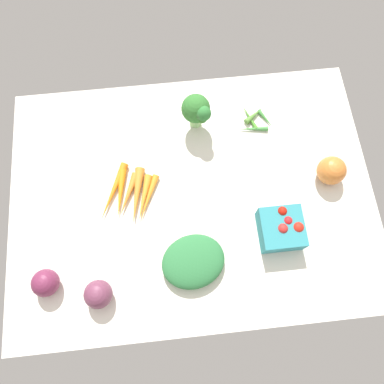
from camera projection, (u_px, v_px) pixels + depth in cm
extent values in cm
cube|color=silver|center=(192.00, 195.00, 105.33)|extent=(104.00, 76.00, 2.00)
sphere|color=#6E354E|center=(98.00, 294.00, 92.21)|extent=(7.28, 7.28, 7.28)
cylinder|color=#99D080|center=(196.00, 119.00, 109.11)|extent=(3.52, 3.52, 5.19)
sphere|color=#32732E|center=(196.00, 109.00, 103.69)|extent=(8.31, 8.31, 8.31)
sphere|color=#356C34|center=(201.00, 115.00, 101.17)|extent=(3.12, 3.12, 3.12)
sphere|color=#2E7533|center=(203.00, 113.00, 101.30)|extent=(4.35, 4.35, 4.35)
sphere|color=#2F6D28|center=(202.00, 118.00, 103.05)|extent=(3.09, 3.09, 3.09)
cone|color=orange|center=(113.00, 192.00, 103.40)|extent=(9.50, 17.09, 2.34)
cone|color=orange|center=(121.00, 193.00, 103.25)|extent=(4.28, 14.08, 2.40)
cone|color=orange|center=(128.00, 194.00, 103.14)|extent=(7.15, 12.72, 2.35)
cone|color=orange|center=(137.00, 196.00, 102.75)|extent=(5.70, 16.60, 2.85)
cone|color=orange|center=(144.00, 197.00, 102.86)|extent=(5.82, 13.61, 2.38)
cone|color=orange|center=(149.00, 198.00, 102.96)|extent=(7.10, 13.39, 2.00)
cube|color=teal|center=(281.00, 229.00, 97.85)|extent=(11.39, 11.39, 6.55)
sphere|color=red|center=(282.00, 211.00, 96.31)|extent=(2.53, 2.53, 2.53)
sphere|color=red|center=(288.00, 221.00, 95.71)|extent=(2.44, 2.44, 2.44)
sphere|color=red|center=(298.00, 228.00, 95.41)|extent=(3.18, 3.18, 3.18)
sphere|color=red|center=(283.00, 229.00, 94.92)|extent=(2.75, 2.75, 2.75)
ellipsoid|color=#2C723C|center=(193.00, 261.00, 95.92)|extent=(19.90, 17.96, 5.00)
cone|color=#459042|center=(253.00, 129.00, 110.17)|extent=(9.37, 2.19, 1.37)
cone|color=#418D3D|center=(265.00, 119.00, 111.32)|extent=(4.49, 6.53, 1.30)
cone|color=#548837|center=(254.00, 115.00, 111.39)|extent=(6.92, 5.83, 1.88)
cone|color=#468D2B|center=(249.00, 117.00, 111.51)|extent=(4.22, 8.88, 1.24)
sphere|color=#702746|center=(45.00, 283.00, 93.17)|extent=(7.09, 7.09, 7.09)
sphere|color=orange|center=(331.00, 171.00, 102.32)|extent=(8.11, 8.11, 8.11)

